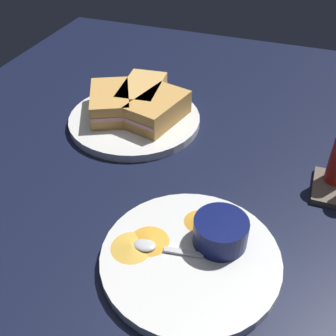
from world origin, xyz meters
TOP-DOWN VIEW (x-y plane):
  - ground_plane at (0.00, 0.00)cm, footprint 110.00×110.00cm
  - plate_sandwich_main at (-2.21, -12.18)cm, footprint 26.62×26.62cm
  - sandwich_half_near at (-2.54, -7.13)cm, footprint 14.57×10.57cm
  - sandwich_half_far at (-7.26, -12.51)cm, footprint 13.90×8.88cm
  - sandwich_half_extra at (-1.88, -17.22)cm, footprint 15.01×12.51cm
  - ramekin_dark_sauce at (-2.76, -18.14)cm, footprint 6.70×6.70cm
  - spoon_by_dark_ramekin at (-1.13, -12.98)cm, footprint 4.40×9.84cm
  - plate_chips_companion at (27.92, 9.27)cm, footprint 24.74×24.74cm
  - ramekin_light_gravy at (24.21, 12.36)cm, footprint 7.63×7.63cm
  - spoon_by_gravy_ramekin at (28.64, 4.17)cm, footprint 2.86×9.96cm
  - plantain_chip_scatter at (26.75, 3.81)cm, footprint 13.99×13.55cm

SIDE VIEW (x-z plane):
  - ground_plane at x=0.00cm, z-range -3.00..0.00cm
  - plate_sandwich_main at x=-2.21cm, z-range 0.00..1.60cm
  - plate_chips_companion at x=27.92cm, z-range 0.00..1.60cm
  - plantain_chip_scatter at x=26.75cm, z-range 1.60..2.20cm
  - spoon_by_dark_ramekin at x=-1.13cm, z-range 1.56..2.36cm
  - spoon_by_gravy_ramekin at x=28.64cm, z-range 1.56..2.36cm
  - ramekin_light_gravy at x=24.21cm, z-range 1.75..5.70cm
  - ramekin_dark_sauce at x=-2.76cm, z-range 1.75..5.78cm
  - sandwich_half_near at x=-2.54cm, z-range 1.60..6.40cm
  - sandwich_half_far at x=-7.26cm, z-range 1.60..6.40cm
  - sandwich_half_extra at x=-1.88cm, z-range 1.60..6.40cm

